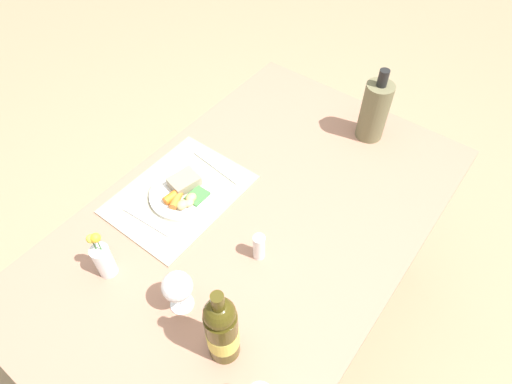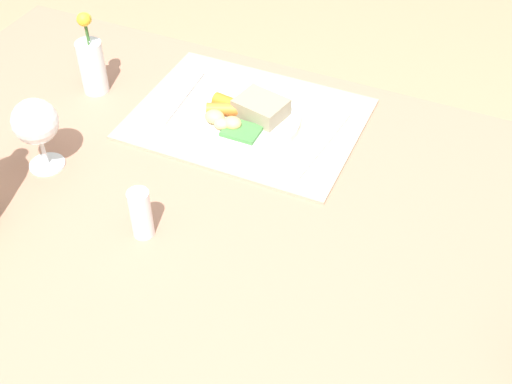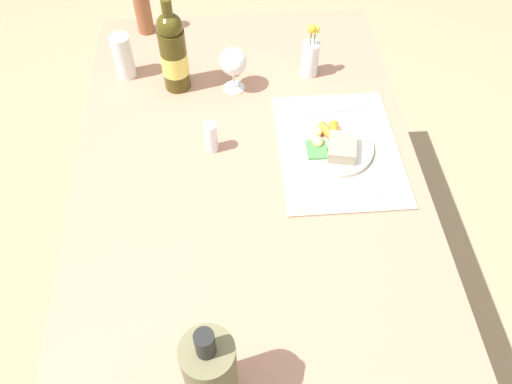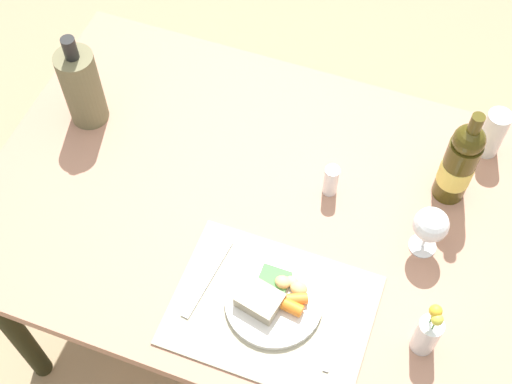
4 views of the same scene
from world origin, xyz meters
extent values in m
plane|color=tan|center=(0.00, 0.00, 0.00)|extent=(8.00, 8.00, 0.00)
cube|color=#AC7860|center=(0.00, 0.00, 0.76)|extent=(1.50, 0.95, 0.04)
cylinder|color=#2A2814|center=(-0.67, -0.39, 0.37)|extent=(0.06, 0.06, 0.74)
cylinder|color=#2A2814|center=(0.67, -0.39, 0.37)|extent=(0.06, 0.06, 0.74)
cylinder|color=#2A2814|center=(-0.67, 0.39, 0.37)|extent=(0.06, 0.06, 0.74)
cube|color=tan|center=(0.06, -0.26, 0.78)|extent=(0.45, 0.34, 0.01)
cylinder|color=white|center=(0.06, -0.24, 0.79)|extent=(0.22, 0.22, 0.01)
cube|color=gray|center=(0.04, -0.26, 0.81)|extent=(0.11, 0.09, 0.04)
cylinder|color=orange|center=(0.10, -0.25, 0.81)|extent=(0.08, 0.04, 0.03)
cylinder|color=orange|center=(0.11, -0.23, 0.81)|extent=(0.07, 0.05, 0.03)
ellipsoid|color=#DCB470|center=(0.07, -0.20, 0.81)|extent=(0.04, 0.03, 0.02)
ellipsoid|color=tan|center=(0.09, -0.19, 0.81)|extent=(0.03, 0.03, 0.02)
ellipsoid|color=tan|center=(0.11, -0.20, 0.81)|extent=(0.04, 0.03, 0.03)
cube|color=#448540|center=(0.05, -0.19, 0.80)|extent=(0.07, 0.06, 0.01)
cube|color=silver|center=(-0.10, -0.24, 0.78)|extent=(0.04, 0.22, 0.00)
cube|color=silver|center=(0.21, -0.26, 0.78)|extent=(0.02, 0.19, 0.00)
cylinder|color=#423910|center=(0.37, 0.20, 0.87)|extent=(0.08, 0.08, 0.20)
sphere|color=#423910|center=(0.37, 0.20, 0.99)|extent=(0.08, 0.08, 0.08)
cylinder|color=#423910|center=(0.37, 0.20, 1.04)|extent=(0.03, 0.03, 0.08)
cylinder|color=#EDD85D|center=(0.37, 0.20, 0.86)|extent=(0.08, 0.08, 0.07)
cylinder|color=#6A6545|center=(-0.58, 0.11, 0.89)|extent=(0.10, 0.10, 0.23)
cylinder|color=black|center=(-0.58, 0.11, 1.03)|extent=(0.03, 0.03, 0.06)
cylinder|color=silver|center=(0.40, -0.22, 0.83)|extent=(0.05, 0.05, 0.11)
cylinder|color=#3F7233|center=(0.40, -0.23, 0.86)|extent=(0.00, 0.00, 0.16)
sphere|color=#D4D244|center=(0.40, -0.23, 0.94)|extent=(0.03, 0.03, 0.03)
cylinder|color=#3F7233|center=(0.40, -0.22, 0.86)|extent=(0.00, 0.00, 0.17)
sphere|color=yellow|center=(0.40, -0.22, 0.95)|extent=(0.03, 0.03, 0.03)
cylinder|color=white|center=(0.35, 0.02, 0.78)|extent=(0.07, 0.07, 0.00)
cylinder|color=white|center=(0.35, 0.02, 0.81)|extent=(0.01, 0.01, 0.06)
sphere|color=white|center=(0.35, 0.02, 0.88)|extent=(0.08, 0.08, 0.08)
cylinder|color=white|center=(0.09, 0.10, 0.82)|extent=(0.04, 0.04, 0.09)
camera|label=1|loc=(0.65, 0.51, 1.90)|focal=30.51mm
camera|label=2|loc=(-0.39, 0.71, 1.60)|focal=46.52mm
camera|label=3|loc=(-0.93, 0.05, 1.86)|focal=36.83mm
camera|label=4|loc=(0.25, -0.87, 2.27)|focal=49.59mm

